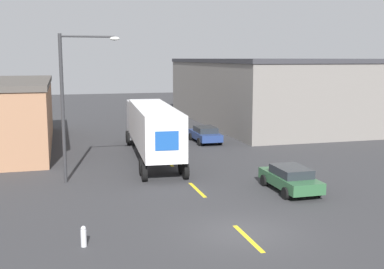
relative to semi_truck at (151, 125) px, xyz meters
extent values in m
plane|color=#333335|center=(0.80, -15.97, -2.33)|extent=(160.00, 160.00, 0.00)
cube|color=yellow|center=(0.80, -16.64, -2.33)|extent=(0.20, 3.02, 0.01)
cube|color=yellow|center=(0.80, -9.29, -2.33)|extent=(0.20, 3.02, 0.01)
cube|color=yellow|center=(0.80, -1.93, -2.33)|extent=(0.20, 3.02, 0.01)
cube|color=slate|center=(15.58, 16.07, 0.97)|extent=(13.92, 28.12, 6.60)
cube|color=#333338|center=(15.58, 16.07, 4.47)|extent=(14.12, 28.32, 0.40)
cube|color=silver|center=(0.39, 6.07, -0.32)|extent=(2.51, 3.31, 3.02)
cube|color=white|center=(-0.11, -1.70, 0.14)|extent=(3.18, 11.94, 2.74)
cube|color=#194CA3|center=(-0.48, -7.61, 0.14)|extent=(1.34, 0.12, 1.10)
cylinder|color=black|center=(1.63, 6.39, -1.83)|extent=(0.34, 1.01, 1.00)
cylinder|color=black|center=(-0.80, 6.55, -1.83)|extent=(0.34, 1.01, 1.00)
cylinder|color=black|center=(1.55, 5.13, -1.83)|extent=(0.34, 1.01, 1.00)
cylinder|color=black|center=(-0.88, 5.28, -1.83)|extent=(0.34, 1.01, 1.00)
cylinder|color=black|center=(0.87, -5.47, -1.83)|extent=(0.34, 1.01, 1.00)
cylinder|color=black|center=(-1.56, -5.32, -1.83)|extent=(0.34, 1.01, 1.00)
cylinder|color=black|center=(0.78, -6.87, -1.83)|extent=(0.34, 1.01, 1.00)
cylinder|color=black|center=(-1.65, -6.71, -1.83)|extent=(0.34, 1.01, 1.00)
cube|color=navy|center=(5.52, 4.84, -1.73)|extent=(1.79, 4.33, 0.58)
cube|color=#23282D|center=(5.52, 4.71, -1.21)|extent=(1.57, 2.25, 0.46)
cylinder|color=black|center=(6.42, 6.18, -2.02)|extent=(0.22, 0.63, 0.63)
cylinder|color=black|center=(4.63, 6.18, -2.02)|extent=(0.22, 0.63, 0.63)
cylinder|color=black|center=(6.42, 3.50, -2.02)|extent=(0.22, 0.63, 0.63)
cylinder|color=black|center=(4.63, 3.50, -2.02)|extent=(0.22, 0.63, 0.63)
cube|color=#2D5B38|center=(5.52, -10.83, -1.73)|extent=(1.79, 4.33, 0.58)
cube|color=#23282D|center=(5.52, -10.96, -1.21)|extent=(1.57, 2.25, 0.46)
cylinder|color=black|center=(6.42, -9.48, -2.02)|extent=(0.22, 0.63, 0.63)
cylinder|color=black|center=(4.63, -9.48, -2.02)|extent=(0.22, 0.63, 0.63)
cylinder|color=black|center=(6.42, -12.17, -2.02)|extent=(0.22, 0.63, 0.63)
cylinder|color=black|center=(4.63, -12.17, -2.02)|extent=(0.22, 0.63, 0.63)
cylinder|color=#2D2D30|center=(-6.05, -5.77, 1.87)|extent=(0.20, 0.20, 8.39)
cylinder|color=#2D2D30|center=(-4.55, -5.77, 5.91)|extent=(2.99, 0.11, 0.11)
ellipsoid|color=silver|center=(-3.05, -5.77, 5.81)|extent=(0.56, 0.32, 0.22)
cylinder|color=silver|center=(-5.51, -15.78, -2.00)|extent=(0.22, 0.22, 0.66)
sphere|color=silver|center=(-5.51, -15.78, -1.61)|extent=(0.20, 0.20, 0.20)
camera|label=1|loc=(-6.13, -33.55, 4.72)|focal=45.00mm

